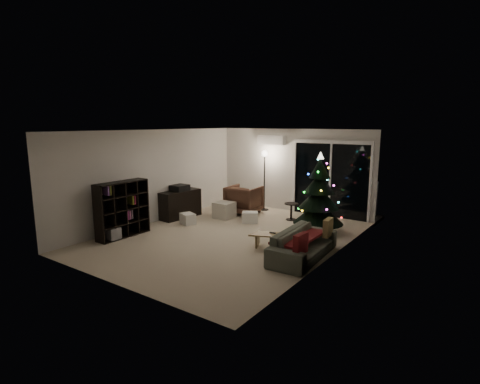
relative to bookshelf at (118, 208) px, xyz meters
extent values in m
plane|color=beige|center=(2.25, 1.42, -0.66)|extent=(6.50, 6.50, 0.00)
plane|color=white|center=(2.25, 1.42, 1.84)|extent=(6.50, 6.50, 0.00)
cube|color=silver|center=(2.25, 4.67, 0.59)|extent=(5.00, 0.02, 2.50)
cube|color=silver|center=(2.25, -1.83, 0.59)|extent=(5.00, 0.02, 2.50)
cube|color=silver|center=(-0.25, 1.42, 0.59)|extent=(0.02, 6.50, 2.50)
cube|color=silver|center=(4.75, 1.42, 0.59)|extent=(0.02, 6.50, 2.50)
cube|color=black|center=(3.45, 4.65, 0.39)|extent=(2.20, 0.02, 2.10)
cube|color=white|center=(1.55, 4.55, 1.49)|extent=(0.90, 0.22, 0.28)
cube|color=#3F3833|center=(3.45, 5.17, -0.71)|extent=(2.60, 1.00, 0.10)
cube|color=white|center=(3.45, 5.57, -0.16)|extent=(2.20, 0.06, 1.00)
cube|color=black|center=(0.00, 2.10, -0.27)|extent=(0.55, 1.28, 0.78)
cube|color=black|center=(0.00, 2.10, 0.20)|extent=(0.40, 0.47, 0.17)
imported|color=brown|center=(1.22, 3.54, -0.24)|extent=(0.98, 1.01, 0.84)
cube|color=beige|center=(1.06, 2.78, -0.44)|extent=(0.51, 0.51, 0.46)
cube|color=white|center=(0.65, 1.70, -0.52)|extent=(0.48, 0.43, 0.29)
cube|color=white|center=(1.95, 2.77, -0.52)|extent=(0.53, 0.49, 0.30)
cylinder|color=black|center=(2.73, 3.68, -0.43)|extent=(0.48, 0.48, 0.48)
cylinder|color=black|center=(1.47, 4.29, 0.23)|extent=(0.29, 0.29, 1.78)
imported|color=#53584C|center=(4.30, 1.15, -0.38)|extent=(0.86, 1.98, 0.57)
cube|color=#4C121D|center=(4.20, 1.15, -0.25)|extent=(0.61, 1.40, 0.05)
cube|color=olive|center=(4.55, 1.80, -0.15)|extent=(0.14, 0.38, 0.37)
cube|color=#4C121D|center=(4.55, 0.50, -0.15)|extent=(0.14, 0.38, 0.37)
cube|color=black|center=(3.54, 1.24, -0.30)|extent=(0.14, 0.04, 0.02)
cube|color=slate|center=(3.79, 1.29, -0.30)|extent=(0.14, 0.08, 0.02)
cone|color=black|center=(3.81, 3.01, 0.33)|extent=(1.44, 1.44, 1.99)
camera|label=1|loc=(7.37, -5.46, 2.02)|focal=28.00mm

